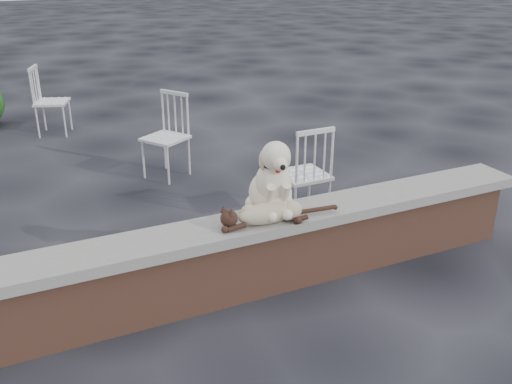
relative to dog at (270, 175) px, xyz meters
name	(u,v)px	position (x,y,z in m)	size (l,w,h in m)	color
ground	(161,312)	(-0.89, -0.06, -0.88)	(60.00, 60.00, 0.00)	black
brick_wall	(158,282)	(-0.89, -0.06, -0.63)	(6.00, 0.30, 0.50)	brown
capstone	(155,245)	(-0.89, -0.06, -0.34)	(6.20, 0.40, 0.08)	slate
dog	(270,175)	(0.00, 0.00, 0.00)	(0.39, 0.51, 0.60)	beige
cat	(269,211)	(-0.08, -0.15, -0.21)	(1.06, 0.25, 0.18)	tan
chair_e	(52,101)	(-1.00, 4.72, -0.41)	(0.56, 0.56, 0.94)	white
chair_d	(165,137)	(-0.07, 2.48, -0.41)	(0.56, 0.56, 0.94)	white
chair_c	(303,173)	(0.77, 0.85, -0.41)	(0.56, 0.56, 0.94)	white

